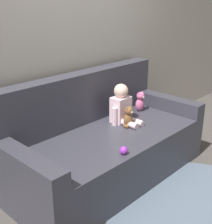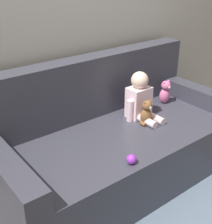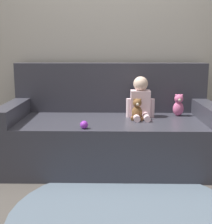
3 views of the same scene
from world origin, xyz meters
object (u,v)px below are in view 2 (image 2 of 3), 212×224
(person_baby, at_px, (140,99))
(teddy_bear_brown, at_px, (146,113))
(couch, at_px, (114,143))
(toy_ball, at_px, (131,159))
(plush_toy_side, at_px, (165,92))

(person_baby, bearing_deg, teddy_bear_brown, -108.99)
(couch, distance_m, teddy_bear_brown, 0.37)
(person_baby, distance_m, teddy_bear_brown, 0.15)
(teddy_bear_brown, xyz_separation_m, toy_ball, (-0.48, -0.35, -0.06))
(person_baby, xyz_separation_m, teddy_bear_brown, (-0.04, -0.12, -0.07))
(person_baby, relative_size, toy_ball, 5.86)
(couch, xyz_separation_m, teddy_bear_brown, (0.26, -0.10, 0.24))
(person_baby, height_order, plush_toy_side, person_baby)
(plush_toy_side, distance_m, toy_ball, 1.07)
(couch, xyz_separation_m, plush_toy_side, (0.70, 0.09, 0.25))
(person_baby, distance_m, plush_toy_side, 0.41)
(plush_toy_side, height_order, toy_ball, plush_toy_side)
(couch, xyz_separation_m, person_baby, (0.30, 0.02, 0.31))
(couch, relative_size, teddy_bear_brown, 9.73)
(couch, relative_size, plush_toy_side, 9.07)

